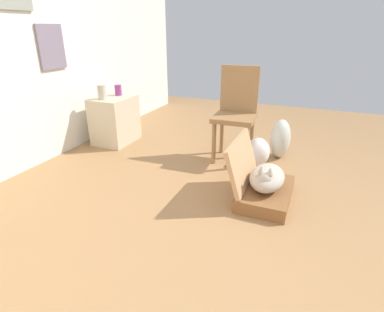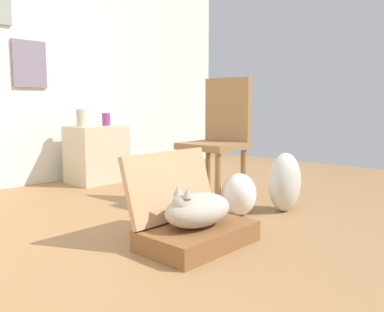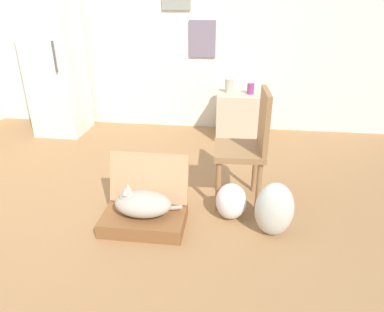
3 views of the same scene
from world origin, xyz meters
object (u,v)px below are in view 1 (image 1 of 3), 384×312
at_px(cat, 267,178).
at_px(vase_tall, 102,92).
at_px(chair, 236,111).
at_px(side_table, 115,120).
at_px(plastic_bag_white, 258,152).
at_px(vase_short, 118,90).
at_px(plastic_bag_clear, 280,139).
at_px(suitcase_base, 265,193).

distance_m(cat, vase_tall, 2.19).
bearing_deg(chair, side_table, 179.87).
xyz_separation_m(plastic_bag_white, side_table, (0.04, 1.81, 0.13)).
bearing_deg(plastic_bag_white, vase_short, 84.57).
distance_m(plastic_bag_white, plastic_bag_clear, 0.37).
height_order(side_table, vase_short, vase_short).
bearing_deg(plastic_bag_white, chair, 67.67).
xyz_separation_m(suitcase_base, vase_short, (0.84, 2.03, 0.58)).
bearing_deg(plastic_bag_clear, side_table, 97.96).
height_order(plastic_bag_clear, chair, chair).
relative_size(plastic_bag_white, vase_short, 2.36).
bearing_deg(vase_tall, suitcase_base, -105.66).
xyz_separation_m(suitcase_base, cat, (-0.01, 0.00, 0.15)).
bearing_deg(chair, vase_tall, -175.45).
height_order(vase_tall, vase_short, vase_tall).
height_order(cat, side_table, side_table).
bearing_deg(vase_short, suitcase_base, -112.59).
relative_size(plastic_bag_white, side_table, 0.53).
distance_m(suitcase_base, chair, 1.05).
bearing_deg(suitcase_base, cat, 178.06).
bearing_deg(vase_short, cat, -112.84).
xyz_separation_m(vase_tall, vase_short, (0.26, -0.04, -0.02)).
height_order(plastic_bag_clear, side_table, side_table).
height_order(cat, plastic_bag_clear, plastic_bag_clear).
height_order(side_table, vase_tall, vase_tall).
bearing_deg(plastic_bag_white, cat, -162.94).
distance_m(cat, side_table, 2.15).
height_order(cat, plastic_bag_white, cat).
bearing_deg(vase_short, side_table, -177.36).
xyz_separation_m(cat, plastic_bag_clear, (1.00, 0.03, 0.01)).
height_order(plastic_bag_clear, vase_short, vase_short).
distance_m(suitcase_base, plastic_bag_clear, 1.00).
distance_m(suitcase_base, vase_short, 2.27).
xyz_separation_m(vase_short, chair, (-0.06, -1.53, -0.10)).
height_order(plastic_bag_clear, vase_tall, vase_tall).
relative_size(suitcase_base, side_table, 1.12).
relative_size(vase_tall, vase_short, 1.31).
distance_m(plastic_bag_white, vase_tall, 1.93).
height_order(cat, vase_short, vase_short).
distance_m(plastic_bag_clear, vase_tall, 2.12).
distance_m(cat, chair, 0.99).
xyz_separation_m(suitcase_base, chair, (0.79, 0.49, 0.48)).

